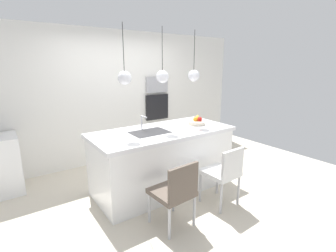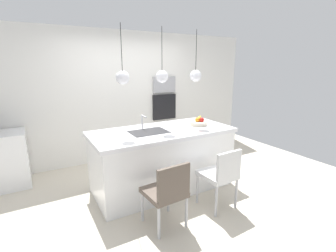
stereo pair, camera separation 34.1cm
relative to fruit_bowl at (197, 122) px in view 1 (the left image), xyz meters
name	(u,v)px [view 1 (the left image)]	position (x,y,z in m)	size (l,w,h in m)	color
floor	(163,187)	(-0.67, 0.02, -1.01)	(6.60, 6.60, 0.00)	beige
back_wall	(118,97)	(-0.67, 1.67, 0.29)	(6.00, 0.10, 2.60)	silver
kitchen_island	(163,159)	(-0.67, 0.02, -0.53)	(2.18, 1.00, 0.96)	white
sink_basin	(150,133)	(-0.90, 0.02, -0.05)	(0.56, 0.40, 0.02)	#2D2D30
faucet	(142,120)	(-0.90, 0.24, 0.09)	(0.02, 0.17, 0.22)	silver
fruit_bowl	(197,122)	(0.00, 0.00, 0.00)	(0.28, 0.28, 0.15)	beige
microwave	(157,84)	(0.23, 1.60, 0.51)	(0.54, 0.08, 0.34)	#9E9EA3
oven	(157,107)	(0.23, 1.60, 0.01)	(0.56, 0.08, 0.56)	black
chair_near	(175,191)	(-1.11, -0.89, -0.53)	(0.48, 0.49, 0.85)	brown
chair_middle	(224,172)	(-0.28, -0.89, -0.51)	(0.45, 0.46, 0.86)	silver
pendant_light_left	(125,78)	(-1.27, 0.02, 0.76)	(0.18, 0.18, 0.78)	silver
pendant_light_center	(162,77)	(-0.67, 0.02, 0.76)	(0.18, 0.18, 0.78)	silver
pendant_light_right	(194,76)	(-0.07, 0.02, 0.76)	(0.18, 0.18, 0.78)	silver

